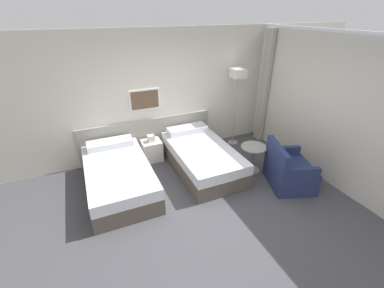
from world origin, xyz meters
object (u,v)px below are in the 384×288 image
(bed_near_window, at_px, (201,157))
(nightstand, at_px, (152,150))
(side_table, at_px, (253,154))
(bed_near_door, at_px, (119,176))
(floor_lamp, at_px, (238,79))
(armchair, at_px, (288,172))

(bed_near_window, distance_m, nightstand, 1.14)
(bed_near_window, xyz_separation_m, side_table, (0.92, -0.50, 0.13))
(bed_near_door, bearing_deg, side_table, -10.77)
(floor_lamp, height_order, side_table, floor_lamp)
(floor_lamp, xyz_separation_m, armchair, (0.03, -1.90, -1.32))
(bed_near_door, xyz_separation_m, armchair, (2.95, -1.17, 0.01))
(bed_near_window, bearing_deg, side_table, -28.37)
(bed_near_door, distance_m, side_table, 2.67)
(armchair, bearing_deg, bed_near_window, 66.16)
(bed_near_window, bearing_deg, armchair, -43.01)
(bed_near_door, height_order, floor_lamp, floor_lamp)
(bed_near_door, distance_m, nightstand, 1.14)
(floor_lamp, distance_m, side_table, 1.74)
(bed_near_door, xyz_separation_m, side_table, (2.62, -0.50, 0.13))
(nightstand, relative_size, side_table, 1.06)
(armchair, bearing_deg, bed_near_door, 87.53)
(bed_near_window, height_order, side_table, bed_near_window)
(bed_near_door, xyz_separation_m, nightstand, (0.85, 0.76, -0.03))
(side_table, height_order, armchair, armchair)
(floor_lamp, bearing_deg, nightstand, 179.19)
(bed_near_door, relative_size, side_table, 3.61)
(bed_near_window, height_order, armchair, armchair)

